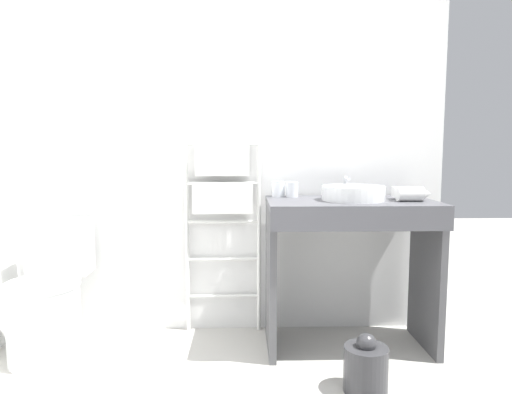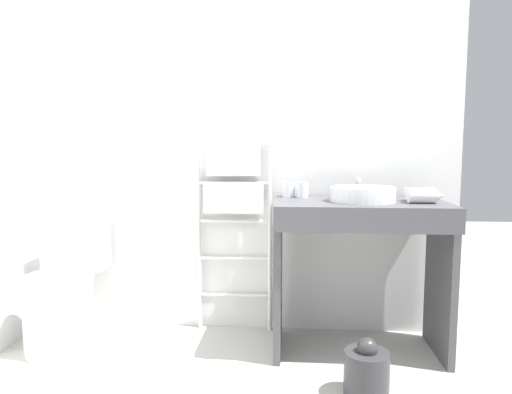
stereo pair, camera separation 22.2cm
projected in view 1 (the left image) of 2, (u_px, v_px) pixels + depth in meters
The scene contains 10 objects.
wall_back at pixel (221, 129), 2.97m from camera, with size 2.89×0.12×2.65m, color white.
toilet at pixel (48, 301), 2.63m from camera, with size 0.41×0.57×0.78m.
towel_radiator at pixel (223, 195), 2.91m from camera, with size 0.49×0.06×1.27m.
vanity_counter at pixel (350, 249), 2.69m from camera, with size 0.98×0.56×0.89m.
sink_basin at pixel (353, 193), 2.66m from camera, with size 0.37×0.37×0.08m.
faucet at pixel (346, 184), 2.86m from camera, with size 0.02×0.10×0.13m.
cup_near_wall at pixel (278, 189), 2.86m from camera, with size 0.08×0.08×0.10m.
cup_near_edge at pixel (292, 189), 2.83m from camera, with size 0.07×0.07×0.10m.
hair_dryer at pixel (410, 194), 2.63m from camera, with size 0.20×0.19×0.09m.
trash_bin at pixel (366, 367), 2.25m from camera, with size 0.22×0.25×0.30m.
Camera 1 is at (0.15, -1.57, 1.21)m, focal length 32.00 mm.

